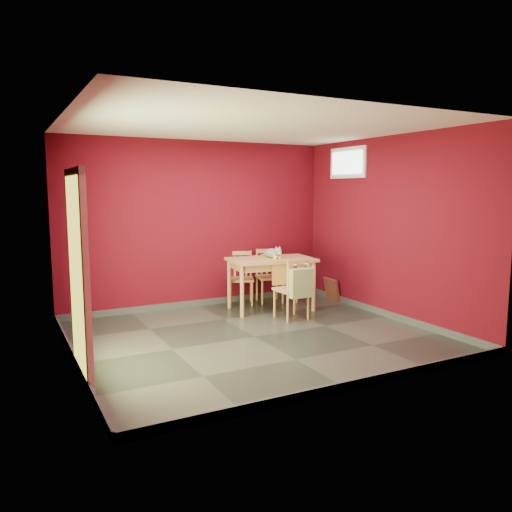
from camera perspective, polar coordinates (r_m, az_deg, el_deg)
name	(u,v)px	position (r m, az deg, el deg)	size (l,w,h in m)	color
ground	(255,337)	(6.62, -0.11, -9.20)	(4.50, 4.50, 0.00)	#2D342D
room_shell	(255,333)	(6.61, -0.11, -8.79)	(4.50, 4.50, 4.50)	#580916
doorway	(77,269)	(5.33, -19.76, -1.38)	(0.06, 1.01, 2.13)	#B7D838
window	(348,163)	(8.40, 10.42, 10.45)	(0.05, 0.90, 0.50)	white
outlet_plate	(283,280)	(9.00, 3.08, -2.74)	(0.08, 0.01, 0.12)	silver
dining_table	(271,265)	(7.93, 1.74, -1.00)	(1.42, 0.94, 0.83)	tan
table_runner	(275,263)	(7.82, 2.19, -0.79)	(0.45, 0.78, 0.38)	#BE8330
chair_far_left	(241,277)	(8.42, -1.74, -2.42)	(0.54, 0.54, 0.88)	tan
chair_far_right	(269,275)	(8.57, 1.51, -2.17)	(0.51, 0.51, 0.90)	tan
chair_near	(293,288)	(7.43, 4.25, -3.69)	(0.44, 0.44, 0.91)	tan
tote_bag	(301,283)	(7.23, 5.21, -3.09)	(0.36, 0.20, 0.49)	#96A96C
cat	(272,251)	(7.92, 1.87, 0.53)	(0.23, 0.43, 0.22)	slate
picture_frame	(332,289)	(8.79, 8.64, -3.78)	(0.15, 0.39, 0.39)	brown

